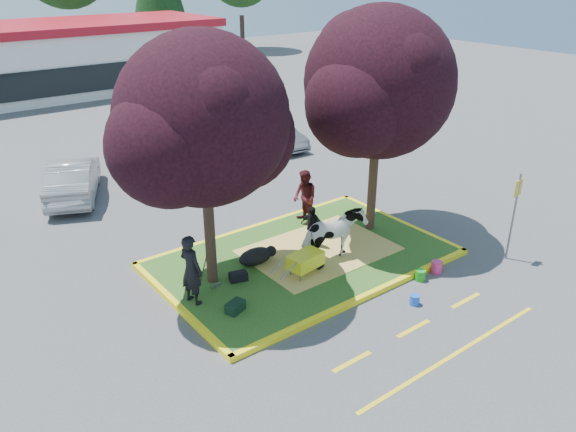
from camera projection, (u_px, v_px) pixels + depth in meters
ground at (303, 260)px, 16.38m from camera, size 90.00×90.00×0.00m
median_island at (303, 258)px, 16.35m from camera, size 8.00×5.00×0.15m
curb_near at (366, 296)px, 14.48m from camera, size 8.30×0.16×0.15m
curb_far at (254, 228)px, 18.22m from camera, size 8.30×0.16×0.15m
curb_left at (177, 306)px, 14.10m from camera, size 0.16×5.30×0.15m
curb_right at (399, 222)px, 18.60m from camera, size 0.16×5.30×0.15m
straw_bedding at (319, 250)px, 16.65m from camera, size 4.20×3.00×0.01m
tree_purple_left at (204, 128)px, 13.32m from camera, size 5.06×4.20×6.51m
tree_purple_right at (380, 90)px, 16.24m from camera, size 5.30×4.40×6.82m
fire_lane_stripe_a at (352, 362)px, 12.24m from camera, size 1.10×0.12×0.01m
fire_lane_stripe_b at (414, 329)px, 13.34m from camera, size 1.10×0.12×0.01m
fire_lane_stripe_c at (466, 301)px, 14.44m from camera, size 1.10×0.12×0.01m
fire_lane_long at (455, 354)px, 12.47m from camera, size 6.00×0.10×0.01m
retail_building at (61, 57)px, 36.82m from camera, size 20.40×8.40×4.40m
cow at (333, 236)px, 15.76m from camera, size 1.92×1.05×1.55m
calf at (255, 256)px, 15.82m from camera, size 1.14×0.79×0.45m
handler at (191, 270)px, 13.76m from camera, size 0.59×0.76×1.85m
visitor_a at (305, 197)px, 18.04m from camera, size 0.81×0.97×1.79m
visitor_b at (312, 226)px, 16.67m from camera, size 0.54×0.81×1.28m
wheelbarrow at (306, 260)px, 15.16m from camera, size 1.74×0.71×0.65m
gear_bag_dark at (238, 276)px, 15.02m from camera, size 0.53×0.38×0.24m
gear_bag_green at (235, 307)px, 13.69m from camera, size 0.56×0.45×0.26m
sign_post at (515, 207)px, 15.82m from camera, size 0.37×0.08×2.65m
bucket_green at (420, 275)px, 15.31m from camera, size 0.29×0.29×0.30m
bucket_pink at (437, 267)px, 15.69m from camera, size 0.42×0.42×0.34m
bucket_blue at (415, 300)px, 14.23m from camera, size 0.30×0.30×0.27m
car_silver at (73, 179)px, 20.48m from camera, size 3.22×4.67×1.46m
car_red at (168, 156)px, 23.04m from camera, size 2.58×4.89×1.31m
car_white at (219, 148)px, 23.85m from camera, size 3.92×5.47×1.47m
car_grey at (278, 135)px, 26.14m from camera, size 1.44×3.66×1.19m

